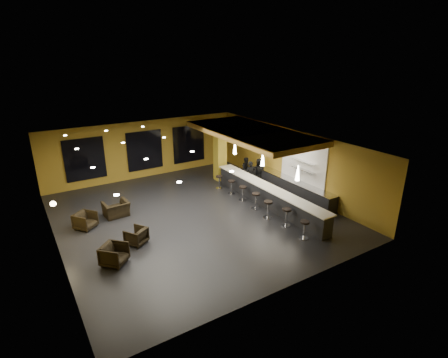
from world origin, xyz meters
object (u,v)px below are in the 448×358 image
armchair_b (136,236)px  armchair_d (116,209)px  bar_counter (267,197)px  bar_stool_2 (268,207)px  staff_c (259,171)px  bar_stool_3 (256,199)px  bar_stool_0 (304,227)px  bar_stool_1 (286,215)px  armchair_a (114,254)px  bar_stool_4 (243,191)px  armchair_c (85,221)px  pendant_1 (263,159)px  pendant_2 (235,148)px  bar_stool_6 (219,180)px  prep_counter (290,187)px  bar_stool_5 (231,185)px  staff_a (251,175)px  column (220,152)px  pendant_0 (298,173)px

armchair_b → armchair_d: armchair_d is taller
bar_counter → bar_stool_2: 1.40m
staff_c → armchair_b: (-8.46, -2.89, -0.42)m
bar_stool_2 → bar_stool_3: size_ratio=1.03×
bar_stool_0 → bar_stool_1: size_ratio=0.93×
armchair_a → bar_stool_4: bar_stool_4 is taller
bar_counter → armchair_c: bearing=164.1°
pendant_1 → bar_stool_1: (-0.66, -2.67, -1.80)m
armchair_a → armchair_c: 3.47m
pendant_2 → bar_stool_2: size_ratio=0.82×
armchair_d → bar_stool_2: 7.18m
bar_stool_1 → bar_stool_6: (-0.17, 5.49, -0.06)m
bar_counter → prep_counter: (2.00, 0.50, -0.07)m
bar_stool_0 → bar_stool_2: 2.30m
bar_stool_0 → bar_stool_5: 5.70m
armchair_a → bar_stool_3: bar_stool_3 is taller
staff_a → bar_stool_6: bearing=166.7°
column → staff_a: 2.44m
armchair_a → pendant_0: bearing=-50.9°
bar_stool_4 → bar_stool_6: size_ratio=1.03×
bar_stool_4 → pendant_2: bearing=69.4°
pendant_1 → staff_a: 2.66m
column → staff_a: bearing=-69.7°
bar_stool_3 → prep_counter: bearing=10.1°
staff_c → armchair_d: staff_c is taller
prep_counter → pendant_2: size_ratio=8.57×
armchair_d → armchair_a: bearing=69.6°
bar_stool_4 → prep_counter: bearing=-14.9°
armchair_a → bar_stool_4: bearing=-27.0°
armchair_b → bar_stool_2: 6.09m
armchair_d → staff_c: bearing=175.8°
staff_a → bar_stool_6: size_ratio=2.04×
prep_counter → bar_stool_2: 3.28m
armchair_b → bar_stool_2: size_ratio=0.89×
pendant_0 → armchair_b: (-6.86, 1.90, -2.00)m
armchair_b → bar_stool_0: bar_stool_0 is taller
column → bar_stool_3: column is taller
prep_counter → bar_stool_0: (-2.77, -3.91, 0.08)m
bar_stool_5 → pendant_1: bearing=-69.3°
pendant_2 → armchair_c: (-8.33, -0.63, -1.97)m
staff_a → bar_stool_6: staff_a is taller
column → bar_stool_1: size_ratio=4.09×
armchair_a → bar_stool_2: bar_stool_2 is taller
armchair_d → armchair_b: bearing=85.8°
bar_stool_2 → bar_stool_6: bearing=89.7°
bar_stool_0 → bar_stool_3: bearing=89.3°
armchair_a → bar_stool_1: (7.36, -1.08, 0.16)m
bar_counter → bar_stool_1: size_ratio=9.34×
bar_stool_4 → bar_stool_3: bearing=-92.7°
bar_stool_1 → bar_stool_3: 2.19m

